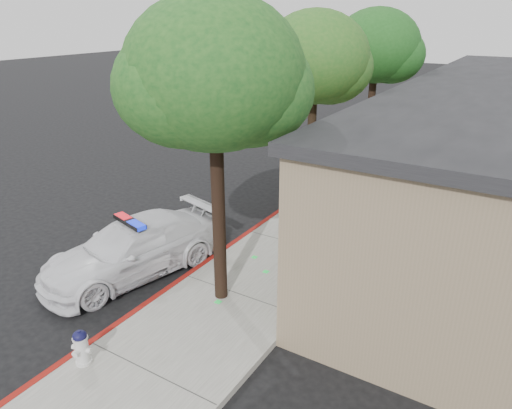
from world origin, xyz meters
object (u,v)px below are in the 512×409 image
object	(u,v)px
police_car	(133,248)
fire_hydrant	(81,347)
street_tree_far	(377,50)
street_tree_mid	(315,62)
street_tree_near	(215,81)

from	to	relation	value
police_car	fire_hydrant	distance (m)	3.57
police_car	street_tree_far	world-z (taller)	street_tree_far
police_car	street_tree_mid	size ratio (longest dim) A/B	0.82
street_tree_mid	street_tree_far	world-z (taller)	street_tree_far
fire_hydrant	street_tree_near	world-z (taller)	street_tree_near
street_tree_near	street_tree_far	world-z (taller)	street_tree_near
police_car	street_tree_mid	distance (m)	7.69
fire_hydrant	street_tree_far	size ratio (longest dim) A/B	0.11
fire_hydrant	street_tree_mid	bearing A→B (deg)	76.36
street_tree_near	street_tree_mid	xyz separation A→B (m)	(-0.64, 6.04, -0.16)
street_tree_near	fire_hydrant	bearing A→B (deg)	-105.94
police_car	fire_hydrant	world-z (taller)	police_car
police_car	street_tree_near	bearing A→B (deg)	16.99
police_car	street_tree_mid	xyz separation A→B (m)	(2.04, 6.13, 4.17)
fire_hydrant	street_tree_far	distance (m)	15.09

